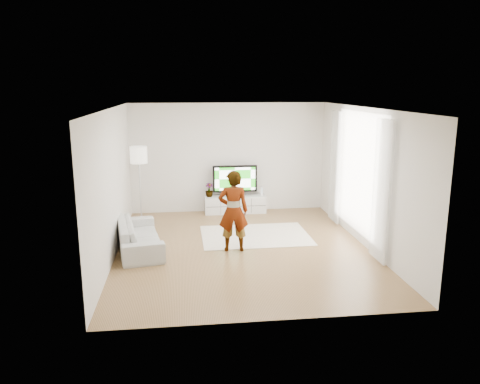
{
  "coord_description": "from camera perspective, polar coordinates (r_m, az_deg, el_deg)",
  "views": [
    {
      "loc": [
        -1.15,
        -8.88,
        3.21
      ],
      "look_at": [
        -0.01,
        0.4,
        1.08
      ],
      "focal_mm": 35.0,
      "sensor_mm": 36.0,
      "label": 1
    }
  ],
  "objects": [
    {
      "name": "curtain_far",
      "position": [
        11.23,
        11.55,
        3.01
      ],
      "size": [
        0.04,
        0.7,
        2.6
      ],
      "primitive_type": "cube",
      "color": "white",
      "rests_on": "floor"
    },
    {
      "name": "wall_left",
      "position": [
        9.17,
        -15.33,
        0.95
      ],
      "size": [
        0.02,
        6.0,
        2.8
      ],
      "primitive_type": "cube",
      "color": "silver",
      "rests_on": "floor"
    },
    {
      "name": "floor",
      "position": [
        9.52,
        0.35,
        -6.91
      ],
      "size": [
        6.0,
        6.0,
        0.0
      ],
      "primitive_type": "plane",
      "color": "#9E7647",
      "rests_on": "ground"
    },
    {
      "name": "wall_back",
      "position": [
        12.08,
        -1.46,
        4.18
      ],
      "size": [
        5.0,
        0.02,
        2.8
      ],
      "primitive_type": "cube",
      "color": "silver",
      "rests_on": "floor"
    },
    {
      "name": "game_console",
      "position": [
        12.11,
        2.63,
        0.14
      ],
      "size": [
        0.08,
        0.17,
        0.23
      ],
      "rotation": [
        0.0,
        0.0,
        -0.15
      ],
      "color": "white",
      "rests_on": "media_console"
    },
    {
      "name": "media_console",
      "position": [
        12.1,
        -0.59,
        -1.5
      ],
      "size": [
        1.57,
        0.45,
        0.44
      ],
      "color": "silver",
      "rests_on": "floor"
    },
    {
      "name": "rug",
      "position": [
        10.31,
        1.88,
        -5.32
      ],
      "size": [
        2.35,
        1.71,
        0.01
      ],
      "primitive_type": "cube",
      "rotation": [
        0.0,
        0.0,
        0.01
      ],
      "color": "white",
      "rests_on": "floor"
    },
    {
      "name": "window",
      "position": [
        10.03,
        14.34,
        2.3
      ],
      "size": [
        0.01,
        2.6,
        2.5
      ],
      "primitive_type": "cube",
      "color": "white",
      "rests_on": "wall_right"
    },
    {
      "name": "curtain_near",
      "position": [
        8.85,
        16.84,
        0.11
      ],
      "size": [
        0.04,
        0.7,
        2.6
      ],
      "primitive_type": "cube",
      "color": "white",
      "rests_on": "floor"
    },
    {
      "name": "ceiling",
      "position": [
        8.97,
        0.38,
        10.18
      ],
      "size": [
        6.0,
        6.0,
        0.0
      ],
      "primitive_type": "plane",
      "color": "white",
      "rests_on": "wall_back"
    },
    {
      "name": "potted_plant",
      "position": [
        11.95,
        -3.78,
        0.25
      ],
      "size": [
        0.21,
        0.21,
        0.35
      ],
      "primitive_type": "imported",
      "rotation": [
        0.0,
        0.0,
        0.06
      ],
      "color": "#3F7238",
      "rests_on": "media_console"
    },
    {
      "name": "television",
      "position": [
        11.98,
        -0.62,
        1.55
      ],
      "size": [
        1.14,
        0.22,
        0.79
      ],
      "color": "black",
      "rests_on": "media_console"
    },
    {
      "name": "wall_front",
      "position": [
        6.26,
        3.89,
        -4.03
      ],
      "size": [
        5.0,
        0.02,
        2.8
      ],
      "primitive_type": "cube",
      "color": "silver",
      "rests_on": "floor"
    },
    {
      "name": "player",
      "position": [
        9.16,
        -0.82,
        -2.32
      ],
      "size": [
        0.61,
        0.42,
        1.62
      ],
      "primitive_type": "imported",
      "rotation": [
        0.0,
        0.0,
        3.09
      ],
      "color": "#334772",
      "rests_on": "rug"
    },
    {
      "name": "wall_right",
      "position": [
        9.78,
        15.06,
        1.69
      ],
      "size": [
        0.02,
        6.0,
        2.8
      ],
      "primitive_type": "cube",
      "color": "silver",
      "rests_on": "floor"
    },
    {
      "name": "floor_lamp",
      "position": [
        11.4,
        -12.24,
        4.05
      ],
      "size": [
        0.4,
        0.4,
        1.81
      ],
      "color": "silver",
      "rests_on": "floor"
    },
    {
      "name": "sofa",
      "position": [
        9.6,
        -12.19,
        -5.18
      ],
      "size": [
        1.12,
        2.11,
        0.59
      ],
      "primitive_type": "imported",
      "rotation": [
        0.0,
        0.0,
        1.74
      ],
      "color": "#B6B5B1",
      "rests_on": "floor"
    }
  ]
}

